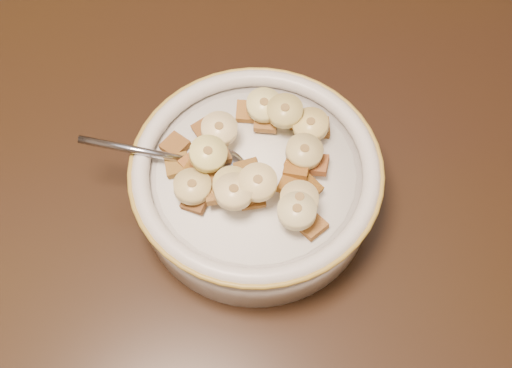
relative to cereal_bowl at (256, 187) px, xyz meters
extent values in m
cylinder|color=silver|center=(0.00, 0.00, 0.00)|extent=(0.21, 0.21, 0.05)
cylinder|color=white|center=(0.00, 0.00, 0.02)|extent=(0.17, 0.17, 0.00)
ellipsoid|color=#979EB1|center=(-0.03, 0.01, 0.03)|extent=(0.06, 0.05, 0.01)
cube|color=brown|center=(-0.06, 0.02, 0.03)|extent=(0.02, 0.02, 0.01)
cube|color=brown|center=(0.04, -0.03, 0.04)|extent=(0.03, 0.03, 0.01)
cube|color=brown|center=(-0.01, -0.03, 0.04)|extent=(0.02, 0.02, 0.01)
cube|color=#925C22|center=(0.03, -0.01, 0.04)|extent=(0.03, 0.03, 0.01)
cube|color=brown|center=(0.02, -0.03, 0.04)|extent=(0.03, 0.03, 0.01)
cube|color=brown|center=(-0.04, 0.00, 0.04)|extent=(0.03, 0.03, 0.01)
cube|color=olive|center=(-0.03, 0.02, 0.04)|extent=(0.02, 0.02, 0.01)
cube|color=brown|center=(-0.01, -0.03, 0.04)|extent=(0.03, 0.03, 0.01)
cube|color=olive|center=(0.02, -0.04, 0.03)|extent=(0.03, 0.03, 0.01)
cube|color=brown|center=(0.05, -0.01, 0.04)|extent=(0.03, 0.03, 0.01)
cube|color=olive|center=(-0.04, -0.02, 0.04)|extent=(0.02, 0.02, 0.01)
cube|color=brown|center=(-0.05, 0.01, 0.04)|extent=(0.03, 0.03, 0.01)
cube|color=brown|center=(0.02, 0.04, 0.03)|extent=(0.03, 0.03, 0.01)
cube|color=brown|center=(0.05, 0.00, 0.03)|extent=(0.02, 0.02, 0.01)
cube|color=olive|center=(0.03, -0.06, 0.03)|extent=(0.03, 0.03, 0.01)
cube|color=brown|center=(0.01, 0.06, 0.03)|extent=(0.02, 0.03, 0.01)
cube|color=brown|center=(0.06, 0.03, 0.03)|extent=(0.02, 0.02, 0.01)
cube|color=olive|center=(-0.05, 0.01, 0.03)|extent=(0.03, 0.03, 0.01)
cube|color=brown|center=(0.04, 0.00, 0.04)|extent=(0.03, 0.03, 0.01)
cube|color=brown|center=(-0.03, 0.05, 0.03)|extent=(0.03, 0.03, 0.01)
cube|color=brown|center=(-0.01, -0.01, 0.05)|extent=(0.02, 0.02, 0.01)
cube|color=brown|center=(-0.06, 0.04, 0.03)|extent=(0.03, 0.03, 0.01)
cube|color=brown|center=(-0.04, 0.01, 0.04)|extent=(0.03, 0.03, 0.01)
cube|color=brown|center=(0.05, 0.04, 0.03)|extent=(0.03, 0.03, 0.01)
cube|color=brown|center=(-0.06, -0.02, 0.03)|extent=(0.03, 0.03, 0.01)
cylinder|color=#DECC7B|center=(0.04, 0.00, 0.05)|extent=(0.04, 0.04, 0.01)
cylinder|color=#EFDB8B|center=(0.03, -0.04, 0.05)|extent=(0.04, 0.04, 0.01)
cylinder|color=#FFE9A8|center=(-0.02, -0.03, 0.05)|extent=(0.04, 0.04, 0.01)
cylinder|color=#D1BA70|center=(-0.06, -0.01, 0.04)|extent=(0.03, 0.03, 0.01)
cylinder|color=#E1CD71|center=(0.05, 0.02, 0.05)|extent=(0.04, 0.04, 0.01)
cylinder|color=#CBBD89|center=(0.02, -0.05, 0.05)|extent=(0.03, 0.03, 0.01)
cylinder|color=#EFE281|center=(-0.02, -0.02, 0.05)|extent=(0.04, 0.04, 0.01)
cylinder|color=#FFDF7F|center=(0.00, -0.03, 0.06)|extent=(0.04, 0.04, 0.01)
cylinder|color=tan|center=(0.03, 0.04, 0.05)|extent=(0.04, 0.04, 0.01)
cylinder|color=#FEEE9B|center=(-0.02, 0.04, 0.05)|extent=(0.03, 0.03, 0.01)
cylinder|color=#EBE18C|center=(0.02, 0.05, 0.05)|extent=(0.04, 0.04, 0.01)
cylinder|color=#EFE280|center=(-0.04, 0.01, 0.05)|extent=(0.03, 0.03, 0.02)
camera|label=1|loc=(-0.06, -0.27, 0.50)|focal=45.00mm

